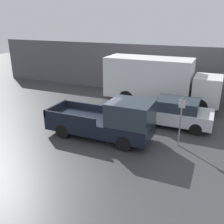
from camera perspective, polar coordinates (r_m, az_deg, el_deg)
name	(u,v)px	position (r m, az deg, el deg)	size (l,w,h in m)	color
ground_plane	(92,133)	(13.50, -4.48, -4.78)	(60.00, 60.00, 0.00)	#3D3D3F
building_wall	(142,69)	(20.74, 6.95, 9.75)	(28.00, 0.15, 3.87)	#56565B
pickup_truck	(109,121)	(12.45, -0.70, -2.02)	(5.41, 1.96, 2.14)	black
car	(175,112)	(14.59, 14.20, -0.06)	(4.21, 1.95, 1.55)	silver
delivery_truck	(157,80)	(17.77, 10.23, 7.26)	(7.78, 2.48, 3.27)	white
parking_sign	(181,119)	(12.07, 15.41, -1.57)	(0.30, 0.07, 2.43)	gray
newspaper_box	(140,86)	(20.74, 6.46, 5.87)	(0.45, 0.40, 1.12)	gold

